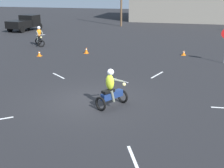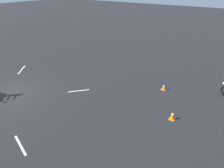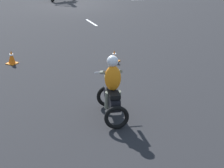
{
  "view_description": "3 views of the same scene",
  "coord_description": "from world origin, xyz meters",
  "px_view_note": "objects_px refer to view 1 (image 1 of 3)",
  "views": [
    {
      "loc": [
        4.17,
        -12.34,
        4.82
      ],
      "look_at": [
        1.09,
        -0.47,
        1.0
      ],
      "focal_mm": 50.0,
      "sensor_mm": 36.0,
      "label": 1
    },
    {
      "loc": [
        6.13,
        12.82,
        6.69
      ],
      "look_at": [
        -3.7,
        5.68,
        0.9
      ],
      "focal_mm": 35.0,
      "sensor_mm": 36.0,
      "label": 2
    },
    {
      "loc": [
        -13.07,
        20.67,
        4.86
      ],
      "look_at": [
        -8.5,
        11.83,
        0.9
      ],
      "focal_mm": 70.0,
      "sensor_mm": 36.0,
      "label": 3
    }
  ],
  "objects_px": {
    "traffic_cone_near_right": "(39,54)",
    "traffic_cone_mid_center": "(184,53)",
    "motorcycle_rider_foreground": "(111,90)",
    "traffic_cone_near_left": "(86,50)",
    "pickup_truck": "(25,23)",
    "motorcycle_rider_background": "(39,37)"
  },
  "relations": [
    {
      "from": "motorcycle_rider_foreground",
      "to": "traffic_cone_near_left",
      "type": "bearing_deg",
      "value": 144.96
    },
    {
      "from": "pickup_truck",
      "to": "traffic_cone_near_right",
      "type": "bearing_deg",
      "value": -46.5
    },
    {
      "from": "motorcycle_rider_foreground",
      "to": "pickup_truck",
      "type": "distance_m",
      "value": 25.96
    },
    {
      "from": "motorcycle_rider_background",
      "to": "pickup_truck",
      "type": "xyz_separation_m",
      "value": [
        -6.09,
        8.34,
        0.2
      ]
    },
    {
      "from": "traffic_cone_near_left",
      "to": "traffic_cone_near_right",
      "type": "distance_m",
      "value": 3.5
    },
    {
      "from": "motorcycle_rider_foreground",
      "to": "pickup_truck",
      "type": "xyz_separation_m",
      "value": [
        -15.68,
        20.69,
        0.2
      ]
    },
    {
      "from": "traffic_cone_mid_center",
      "to": "pickup_truck",
      "type": "bearing_deg",
      "value": 152.93
    },
    {
      "from": "pickup_truck",
      "to": "traffic_cone_near_left",
      "type": "height_order",
      "value": "pickup_truck"
    },
    {
      "from": "traffic_cone_near_right",
      "to": "traffic_cone_mid_center",
      "type": "xyz_separation_m",
      "value": [
        10.18,
        2.96,
        -0.02
      ]
    },
    {
      "from": "traffic_cone_near_right",
      "to": "traffic_cone_mid_center",
      "type": "height_order",
      "value": "traffic_cone_near_right"
    },
    {
      "from": "motorcycle_rider_background",
      "to": "traffic_cone_mid_center",
      "type": "distance_m",
      "value": 12.19
    },
    {
      "from": "pickup_truck",
      "to": "motorcycle_rider_background",
      "type": "bearing_deg",
      "value": -43.6
    },
    {
      "from": "traffic_cone_near_left",
      "to": "traffic_cone_mid_center",
      "type": "relative_size",
      "value": 1.3
    },
    {
      "from": "pickup_truck",
      "to": "traffic_cone_mid_center",
      "type": "distance_m",
      "value": 20.48
    },
    {
      "from": "motorcycle_rider_foreground",
      "to": "traffic_cone_near_right",
      "type": "bearing_deg",
      "value": 162.75
    },
    {
      "from": "motorcycle_rider_foreground",
      "to": "traffic_cone_near_right",
      "type": "relative_size",
      "value": 4.14
    },
    {
      "from": "pickup_truck",
      "to": "traffic_cone_mid_center",
      "type": "relative_size",
      "value": 12.02
    },
    {
      "from": "pickup_truck",
      "to": "traffic_cone_near_left",
      "type": "distance_m",
      "value": 15.23
    },
    {
      "from": "motorcycle_rider_background",
      "to": "traffic_cone_near_right",
      "type": "height_order",
      "value": "motorcycle_rider_background"
    },
    {
      "from": "pickup_truck",
      "to": "motorcycle_rider_foreground",
      "type": "bearing_deg",
      "value": -42.59
    },
    {
      "from": "motorcycle_rider_background",
      "to": "pickup_truck",
      "type": "relative_size",
      "value": 0.38
    },
    {
      "from": "motorcycle_rider_background",
      "to": "traffic_cone_near_left",
      "type": "xyz_separation_m",
      "value": [
        4.95,
        -2.13,
        -0.5
      ]
    }
  ]
}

